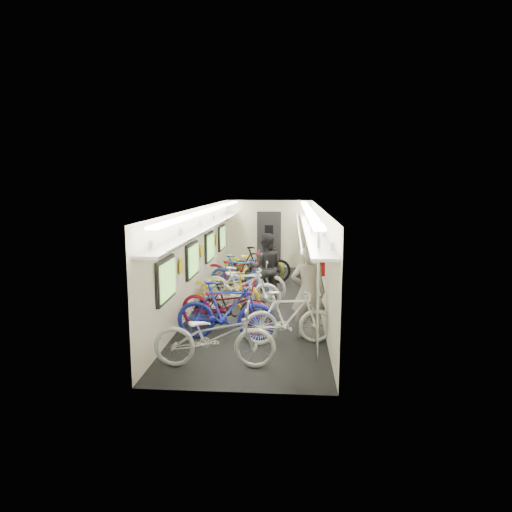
% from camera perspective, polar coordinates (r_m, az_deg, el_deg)
% --- Properties ---
extents(train_car_shell, '(10.00, 10.00, 10.00)m').
position_cam_1_polar(train_car_shell, '(11.99, -1.12, 2.72)').
color(train_car_shell, black).
rests_on(train_car_shell, ground).
extents(bicycle_0, '(2.03, 0.77, 1.05)m').
position_cam_1_polar(bicycle_0, '(7.55, -5.21, -9.94)').
color(bicycle_0, '#B9BABF').
rests_on(bicycle_0, ground).
extents(bicycle_1, '(1.93, 0.61, 1.15)m').
position_cam_1_polar(bicycle_1, '(8.78, -3.79, -6.85)').
color(bicycle_1, '#1B25A7').
rests_on(bicycle_1, ground).
extents(bicycle_2, '(2.20, 1.38, 1.09)m').
position_cam_1_polar(bicycle_2, '(9.28, -3.80, -6.17)').
color(bicycle_2, maroon).
rests_on(bicycle_2, ground).
extents(bicycle_3, '(1.62, 0.54, 0.96)m').
position_cam_1_polar(bicycle_3, '(9.53, -3.15, -6.17)').
color(bicycle_3, black).
rests_on(bicycle_3, ground).
extents(bicycle_4, '(1.99, 1.12, 0.99)m').
position_cam_1_polar(bicycle_4, '(10.93, -4.19, -4.10)').
color(bicycle_4, yellow).
rests_on(bicycle_4, ground).
extents(bicycle_5, '(1.79, 0.56, 1.07)m').
position_cam_1_polar(bicycle_5, '(10.67, -1.65, -4.19)').
color(bicycle_5, white).
rests_on(bicycle_5, ground).
extents(bicycle_6, '(2.23, 1.07, 1.12)m').
position_cam_1_polar(bicycle_6, '(11.35, -1.62, -3.25)').
color(bicycle_6, silver).
rests_on(bicycle_6, ground).
extents(bicycle_7, '(1.83, 0.90, 1.06)m').
position_cam_1_polar(bicycle_7, '(12.44, -2.04, -2.32)').
color(bicycle_7, '#1C4BA8').
rests_on(bicycle_7, ground).
extents(bicycle_8, '(2.12, 0.81, 1.10)m').
position_cam_1_polar(bicycle_8, '(12.99, -2.21, -1.74)').
color(bicycle_8, maroon).
rests_on(bicycle_8, ground).
extents(bicycle_9, '(1.97, 0.99, 1.14)m').
position_cam_1_polar(bicycle_9, '(13.61, 0.51, -1.15)').
color(bicycle_9, black).
rests_on(bicycle_9, ground).
extents(bicycle_10, '(2.07, 1.10, 1.03)m').
position_cam_1_polar(bicycle_10, '(14.27, -0.29, -0.89)').
color(bicycle_10, yellow).
rests_on(bicycle_10, ground).
extents(bicycle_11, '(1.76, 0.78, 1.02)m').
position_cam_1_polar(bicycle_11, '(8.57, 4.07, -7.70)').
color(bicycle_11, white).
rests_on(bicycle_11, ground).
extents(passenger_near, '(0.68, 0.46, 1.83)m').
position_cam_1_polar(passenger_near, '(8.82, 6.54, -4.54)').
color(passenger_near, gray).
rests_on(passenger_near, ground).
extents(passenger_mid, '(0.87, 0.69, 1.76)m').
position_cam_1_polar(passenger_mid, '(11.48, 1.22, -1.49)').
color(passenger_mid, black).
rests_on(passenger_mid, ground).
extents(backpack, '(0.29, 0.21, 0.38)m').
position_cam_1_polar(backpack, '(9.52, 8.46, -1.32)').
color(backpack, '#9D110F').
rests_on(backpack, passenger_near).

